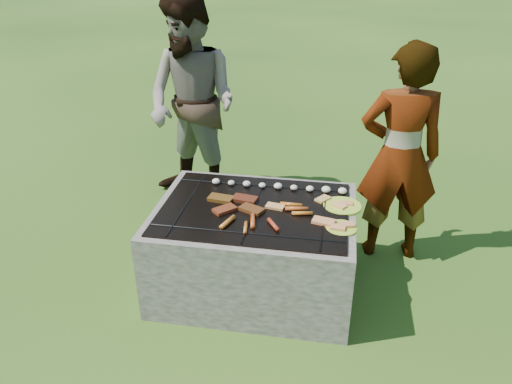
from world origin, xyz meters
TOP-DOWN VIEW (x-y plane):
  - lawn at (0.00, 0.00)m, footprint 60.00×60.00m
  - fire_pit at (0.00, 0.00)m, footprint 1.30×1.00m
  - mushrooms at (0.15, 0.30)m, footprint 0.95×0.06m
  - pork_slabs at (-0.13, 0.01)m, footprint 0.41×0.30m
  - sausages at (0.12, -0.12)m, footprint 0.54×0.41m
  - bread_on_grate at (0.35, -0.01)m, footprint 0.46×0.41m
  - plate_far at (0.56, 0.12)m, footprint 0.30×0.30m
  - plate_near at (0.56, -0.15)m, footprint 0.25×0.25m
  - cook at (0.94, 0.57)m, footprint 0.62×0.44m
  - bystander at (-0.75, 1.20)m, footprint 1.08×0.98m

SIDE VIEW (x-z plane):
  - lawn at x=0.00m, z-range 0.00..0.00m
  - fire_pit at x=0.00m, z-range -0.03..0.59m
  - plate_far at x=0.56m, z-range 0.59..0.62m
  - plate_near at x=0.56m, z-range 0.60..0.63m
  - bread_on_grate at x=0.35m, z-range 0.61..0.63m
  - pork_slabs at x=-0.13m, z-range 0.61..0.64m
  - sausages at x=0.12m, z-range 0.61..0.64m
  - mushrooms at x=0.15m, z-range 0.61..0.65m
  - cook at x=0.94m, z-range 0.00..1.61m
  - bystander at x=-0.75m, z-range 0.00..1.80m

